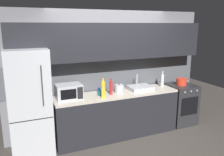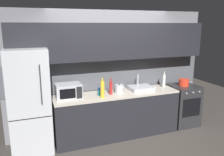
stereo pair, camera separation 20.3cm
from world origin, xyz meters
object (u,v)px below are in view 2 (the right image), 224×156
refrigerator (29,102)px  wine_bottle_clear (164,81)px  oven_range (183,105)px  cooking_pot (184,82)px  wine_bottle_red (111,88)px  mug_teal (100,93)px  wine_bottle_yellow (102,89)px  microwave (68,91)px  mug_blue (100,90)px  kettle (119,89)px

refrigerator → wine_bottle_clear: refrigerator is taller
oven_range → cooking_pot: cooking_pot is taller
oven_range → wine_bottle_clear: wine_bottle_clear is taller
wine_bottle_red → mug_teal: bearing=174.1°
cooking_pot → wine_bottle_yellow: bearing=-174.6°
microwave → wine_bottle_red: wine_bottle_red is taller
oven_range → mug_blue: size_ratio=9.79×
oven_range → wine_bottle_yellow: size_ratio=2.39×
wine_bottle_yellow → mug_blue: bearing=78.8°
microwave → wine_bottle_red: (0.80, -0.07, -0.00)m
oven_range → wine_bottle_clear: bearing=171.6°
oven_range → kettle: kettle is taller
microwave → mug_blue: microwave is taller
mug_teal → cooking_pot: (1.95, 0.02, 0.03)m
wine_bottle_yellow → mug_blue: (0.07, 0.37, -0.11)m
refrigerator → wine_bottle_yellow: 1.29m
kettle → wine_bottle_yellow: bearing=-154.2°
refrigerator → wine_bottle_yellow: (1.27, -0.19, 0.14)m
kettle → cooking_pot: kettle is taller
mug_blue → cooking_pot: (1.87, -0.18, 0.03)m
cooking_pot → wine_bottle_clear: bearing=171.6°
kettle → wine_bottle_yellow: size_ratio=0.54×
refrigerator → wine_bottle_red: (1.48, -0.05, 0.11)m
wine_bottle_red → cooking_pot: (1.73, 0.05, -0.06)m
oven_range → mug_blue: 1.96m
oven_range → wine_bottle_red: size_ratio=2.79×
wine_bottle_red → kettle: bearing=17.4°
kettle → mug_teal: bearing=-174.4°
microwave → cooking_pot: bearing=-0.4°
mug_teal → oven_range: bearing=0.7°
wine_bottle_yellow → mug_teal: size_ratio=3.98×
wine_bottle_red → mug_teal: (-0.22, 0.02, -0.09)m
cooking_pot → wine_bottle_red: bearing=-178.5°
wine_bottle_yellow → mug_teal: bearing=89.8°
wine_bottle_clear → wine_bottle_red: bearing=-174.8°
oven_range → kettle: (-1.54, 0.02, 0.53)m
wine_bottle_clear → wine_bottle_yellow: 1.50m
oven_range → refrigerator: bearing=180.0°
refrigerator → mug_teal: refrigerator is taller
oven_range → kettle: size_ratio=4.39×
oven_range → microwave: (-2.54, 0.02, 0.58)m
refrigerator → oven_range: size_ratio=2.04×
wine_bottle_clear → kettle: bearing=-177.2°
wine_bottle_yellow → mug_blue: 0.39m
refrigerator → wine_bottle_red: refrigerator is taller
kettle → wine_bottle_yellow: (-0.42, -0.20, 0.08)m
wine_bottle_yellow → mug_blue: size_ratio=4.09×
kettle → cooking_pot: (1.53, -0.02, -0.01)m
refrigerator → microwave: refrigerator is taller
mug_teal → mug_blue: 0.22m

